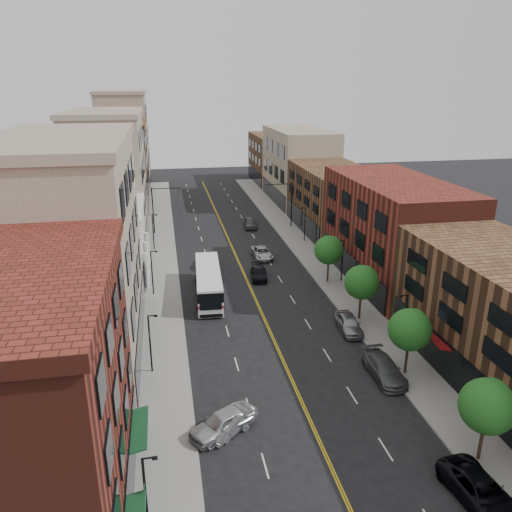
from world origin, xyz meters
TOP-DOWN VIEW (x-y plane):
  - ground at (0.00, 0.00)m, footprint 220.00×220.00m
  - sidewalk_left at (-10.00, 35.00)m, footprint 4.00×110.00m
  - sidewalk_right at (10.00, 35.00)m, footprint 4.00×110.00m
  - bldg_l_redbrick at (-17.00, -6.00)m, footprint 10.00×16.00m
  - bldg_l_tanoffice at (-17.00, 13.00)m, footprint 10.00×22.00m
  - bldg_l_white at (-17.00, 31.00)m, footprint 10.00×14.00m
  - bldg_l_far_a at (-17.00, 48.00)m, footprint 10.00×20.00m
  - bldg_l_far_b at (-17.00, 68.00)m, footprint 10.00×20.00m
  - bldg_l_far_c at (-17.00, 86.00)m, footprint 10.00×16.00m
  - bldg_r_mid at (17.00, 24.00)m, footprint 10.00×22.00m
  - bldg_r_far_a at (17.00, 45.00)m, footprint 10.00×20.00m
  - bldg_r_far_b at (17.00, 66.00)m, footprint 10.00×22.00m
  - bldg_r_far_c at (17.00, 86.00)m, footprint 10.00×18.00m
  - tree_r_0 at (9.39, -5.93)m, footprint 3.40×3.40m
  - tree_r_1 at (9.39, 4.07)m, footprint 3.40×3.40m
  - tree_r_2 at (9.39, 14.07)m, footprint 3.40×3.40m
  - tree_r_3 at (9.39, 24.07)m, footprint 3.40×3.40m
  - lamp_l_0 at (-10.95, -8.00)m, footprint 0.81×0.55m
  - lamp_l_1 at (-10.95, 8.00)m, footprint 0.81×0.55m
  - lamp_l_2 at (-10.95, 24.00)m, footprint 0.81×0.55m
  - lamp_l_3 at (-10.95, 40.00)m, footprint 0.81×0.55m
  - lamp_r_1 at (10.95, 8.00)m, footprint 0.81×0.55m
  - lamp_r_2 at (10.95, 24.00)m, footprint 0.81×0.55m
  - lamp_r_3 at (10.95, 40.00)m, footprint 0.81×0.55m
  - signal_mast_left at (-10.27, 48.00)m, footprint 4.49×0.18m
  - signal_mast_right at (10.27, 48.00)m, footprint 4.49×0.18m
  - city_bus at (-4.93, 22.65)m, footprint 3.42×12.17m
  - car_angle_a at (-6.22, -0.45)m, footprint 5.12×4.04m
  - car_angle_b at (-5.60, -0.25)m, footprint 4.11×3.85m
  - car_parked_near at (7.40, -9.06)m, footprint 3.12×5.78m
  - car_parked_mid at (7.40, 3.89)m, footprint 2.22×5.40m
  - car_parked_far at (7.40, 11.91)m, footprint 2.20×4.82m
  - car_lane_behind at (-4.00, 31.80)m, footprint 1.75×4.46m
  - car_lane_a at (1.50, 26.76)m, footprint 2.44×4.82m
  - car_lane_b at (3.35, 34.00)m, footprint 2.49×5.23m
  - car_lane_c at (4.35, 48.82)m, footprint 2.29×4.91m

SIDE VIEW (x-z plane):
  - ground at x=0.00m, z-range 0.00..0.00m
  - sidewalk_left at x=-10.00m, z-range 0.00..0.15m
  - sidewalk_right at x=10.00m, z-range 0.00..0.15m
  - car_lane_a at x=1.50m, z-range 0.00..1.34m
  - car_angle_b at x=-5.60m, z-range 0.00..1.38m
  - car_lane_b at x=3.35m, z-range 0.00..1.44m
  - car_lane_behind at x=-4.00m, z-range 0.00..1.45m
  - car_parked_near at x=7.40m, z-range 0.00..1.54m
  - car_parked_mid at x=7.40m, z-range 0.00..1.56m
  - car_parked_far at x=7.40m, z-range 0.00..1.60m
  - car_lane_c at x=4.35m, z-range 0.00..1.63m
  - car_angle_a at x=-6.22m, z-range 0.00..1.63m
  - city_bus at x=-4.93m, z-range 0.25..3.35m
  - lamp_l_0 at x=-10.95m, z-range 0.45..5.50m
  - lamp_l_1 at x=-10.95m, z-range 0.45..5.50m
  - lamp_l_2 at x=-10.95m, z-range 0.45..5.50m
  - lamp_l_3 at x=-10.95m, z-range 0.45..5.50m
  - lamp_r_1 at x=10.95m, z-range 0.45..5.50m
  - lamp_r_2 at x=10.95m, z-range 0.45..5.50m
  - lamp_r_3 at x=10.95m, z-range 0.45..5.50m
  - bldg_l_white at x=-17.00m, z-range 0.00..8.00m
  - tree_r_0 at x=9.39m, z-range 1.33..6.92m
  - tree_r_1 at x=9.39m, z-range 1.33..6.92m
  - tree_r_2 at x=9.39m, z-range 1.33..6.92m
  - tree_r_3 at x=9.39m, z-range 1.33..6.92m
  - signal_mast_left at x=-10.27m, z-range 1.05..8.25m
  - signal_mast_right at x=10.27m, z-range 1.05..8.25m
  - bldg_r_far_a at x=17.00m, z-range 0.00..10.00m
  - bldg_r_far_c at x=17.00m, z-range 0.00..11.00m
  - bldg_r_mid at x=17.00m, z-range 0.00..12.00m
  - bldg_l_redbrick at x=-17.00m, z-range 0.00..14.00m
  - bldg_r_far_b at x=17.00m, z-range 0.00..14.00m
  - bldg_l_far_b at x=-17.00m, z-range 0.00..15.00m
  - bldg_l_tanoffice at x=-17.00m, z-range 0.00..18.00m
  - bldg_l_far_a at x=-17.00m, z-range 0.00..18.00m
  - bldg_l_far_c at x=-17.00m, z-range 0.00..20.00m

